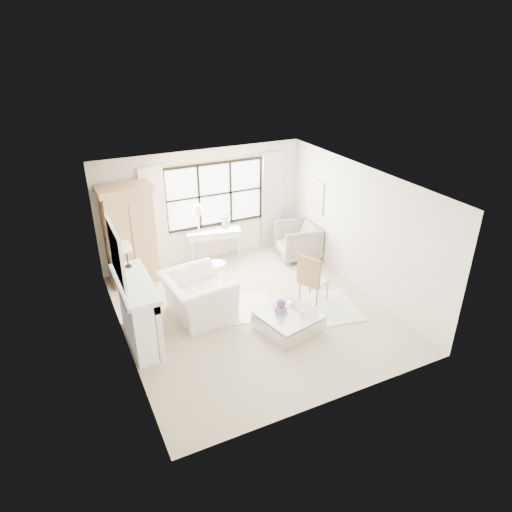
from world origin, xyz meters
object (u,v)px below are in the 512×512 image
(armoire, at_px, (130,234))
(club_armchair, at_px, (198,297))
(console_table, at_px, (214,245))
(coffee_table, at_px, (288,322))

(armoire, relative_size, club_armchair, 1.67)
(console_table, relative_size, club_armchair, 1.02)
(armoire, xyz_separation_m, club_armchair, (0.82, -1.97, -0.70))
(coffee_table, bearing_deg, armoire, 111.72)
(console_table, distance_m, coffee_table, 3.39)
(console_table, xyz_separation_m, club_armchair, (-1.17, -2.16, 0.03))
(club_armchair, relative_size, coffee_table, 1.12)
(armoire, distance_m, coffee_table, 3.97)
(armoire, xyz_separation_m, coffee_table, (2.17, -3.18, -0.96))
(armoire, bearing_deg, club_armchair, -70.19)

